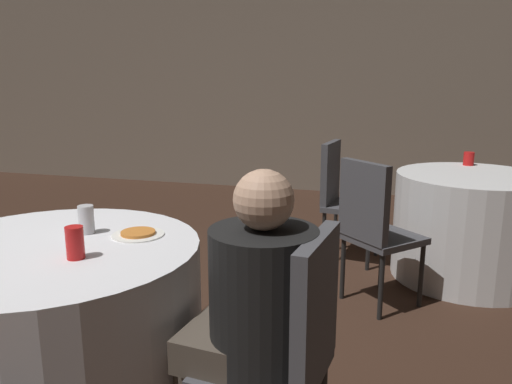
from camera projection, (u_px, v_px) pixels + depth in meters
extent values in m
cube|color=gray|center=(273.00, 78.00, 6.22)|extent=(16.00, 0.06, 2.80)
cylinder|color=silver|center=(59.00, 332.00, 2.06)|extent=(1.18, 1.18, 0.75)
cylinder|color=white|center=(470.00, 226.00, 3.53)|extent=(1.04, 1.04, 0.75)
cube|color=#47474C|center=(263.00, 368.00, 1.70)|extent=(0.45, 0.45, 0.04)
cube|color=#47474C|center=(316.00, 308.00, 1.58)|extent=(0.10, 0.38, 0.47)
cylinder|color=black|center=(504.00, 229.00, 4.04)|extent=(0.03, 0.03, 0.41)
cube|color=#47474C|center=(352.00, 207.00, 3.85)|extent=(0.45, 0.45, 0.04)
cube|color=#47474C|center=(331.00, 172.00, 3.86)|extent=(0.11, 0.38, 0.47)
cylinder|color=black|center=(377.00, 231.00, 3.98)|extent=(0.03, 0.03, 0.41)
cylinder|color=black|center=(368.00, 244.00, 3.68)|extent=(0.03, 0.03, 0.41)
cylinder|color=black|center=(335.00, 226.00, 4.12)|extent=(0.03, 0.03, 0.41)
cylinder|color=black|center=(324.00, 238.00, 3.81)|extent=(0.03, 0.03, 0.41)
cube|color=#47474C|center=(383.00, 238.00, 3.09)|extent=(0.57, 0.57, 0.04)
cube|color=#47474C|center=(364.00, 201.00, 2.95)|extent=(0.31, 0.30, 0.47)
cylinder|color=black|center=(381.00, 259.00, 3.37)|extent=(0.03, 0.03, 0.41)
cylinder|color=black|center=(421.00, 275.00, 3.09)|extent=(0.03, 0.03, 0.41)
cylinder|color=black|center=(343.00, 268.00, 3.20)|extent=(0.03, 0.03, 0.41)
cylinder|color=black|center=(381.00, 287.00, 2.92)|extent=(0.03, 0.03, 0.41)
cube|color=#4C4238|center=(234.00, 343.00, 1.73)|extent=(0.36, 0.38, 0.12)
cylinder|color=black|center=(263.00, 298.00, 1.65)|extent=(0.36, 0.36, 0.48)
sphere|color=tan|center=(264.00, 200.00, 1.57)|extent=(0.20, 0.20, 0.20)
cylinder|color=white|center=(138.00, 235.00, 2.11)|extent=(0.22, 0.22, 0.01)
cylinder|color=orange|center=(138.00, 233.00, 2.11)|extent=(0.14, 0.14, 0.01)
cylinder|color=silver|center=(86.00, 220.00, 2.13)|extent=(0.07, 0.07, 0.12)
cylinder|color=red|center=(75.00, 243.00, 1.83)|extent=(0.07, 0.07, 0.12)
cylinder|color=red|center=(469.00, 159.00, 3.80)|extent=(0.08, 0.08, 0.10)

